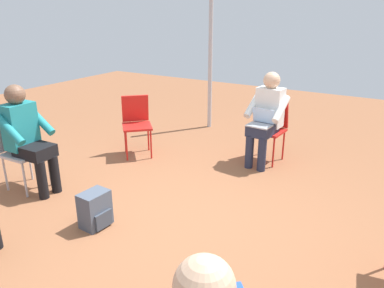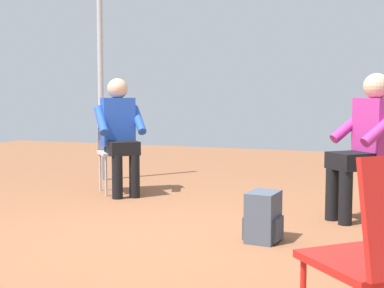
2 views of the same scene
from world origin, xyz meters
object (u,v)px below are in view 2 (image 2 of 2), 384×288
(chair_northeast, at_px, (117,147))
(person_in_magenta, at_px, (366,138))
(chair_southwest, at_px, (384,251))
(backpack_near_laptop_user, at_px, (263,220))
(person_in_blue, at_px, (120,130))
(chair_southeast, at_px, (381,161))

(chair_northeast, bearing_deg, person_in_magenta, 128.98)
(chair_northeast, xyz_separation_m, person_in_magenta, (-0.42, -2.63, 0.20))
(chair_southwest, xyz_separation_m, person_in_magenta, (2.72, 0.25, 0.20))
(backpack_near_laptop_user, bearing_deg, chair_southwest, -153.18)
(person_in_blue, bearing_deg, chair_southwest, 90.64)
(chair_southeast, bearing_deg, person_in_magenta, 90.00)
(chair_southeast, relative_size, person_in_magenta, 0.69)
(chair_southwest, bearing_deg, person_in_magenta, 51.51)
(person_in_blue, height_order, person_in_magenta, same)
(chair_northeast, bearing_deg, chair_southeast, 131.71)
(chair_southwest, relative_size, backpack_near_laptop_user, 2.36)
(chair_northeast, height_order, person_in_magenta, person_in_magenta)
(chair_northeast, relative_size, backpack_near_laptop_user, 2.36)
(person_in_blue, relative_size, backpack_near_laptop_user, 3.44)
(chair_northeast, xyz_separation_m, backpack_near_laptop_user, (-1.40, -2.01, -0.34))
(chair_southwest, xyz_separation_m, person_in_blue, (3.01, 2.78, 0.20))
(person_in_blue, xyz_separation_m, backpack_near_laptop_user, (-1.27, -1.90, -0.54))
(chair_southwest, bearing_deg, chair_northeast, 88.82)
(chair_southeast, height_order, backpack_near_laptop_user, chair_southeast)
(person_in_blue, distance_m, backpack_near_laptop_user, 2.35)
(chair_southeast, distance_m, person_in_blue, 2.66)
(chair_northeast, height_order, chair_southwest, same)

